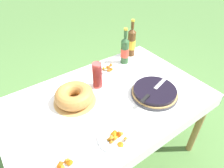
{
  "coord_description": "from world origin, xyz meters",
  "views": [
    {
      "loc": [
        -0.6,
        -0.89,
        1.73
      ],
      "look_at": [
        0.09,
        0.06,
        0.79
      ],
      "focal_mm": 32.0,
      "sensor_mm": 36.0,
      "label": 1
    }
  ],
  "objects_px": {
    "bundt_cake": "(74,96)",
    "snack_plate_right": "(109,68)",
    "serving_knife": "(153,91)",
    "cider_bottle_green": "(125,50)",
    "berry_tart": "(154,92)",
    "snack_plate_left": "(116,137)",
    "cup_stack": "(97,75)",
    "cider_bottle_amber": "(131,42)",
    "snack_plate_near": "(69,168)"
  },
  "relations": [
    {
      "from": "bundt_cake",
      "to": "snack_plate_right",
      "type": "relative_size",
      "value": 1.51
    },
    {
      "from": "serving_knife",
      "to": "cider_bottle_green",
      "type": "distance_m",
      "value": 0.52
    },
    {
      "from": "snack_plate_right",
      "to": "berry_tart",
      "type": "bearing_deg",
      "value": -80.56
    },
    {
      "from": "bundt_cake",
      "to": "serving_knife",
      "type": "bearing_deg",
      "value": -30.8
    },
    {
      "from": "snack_plate_left",
      "to": "cup_stack",
      "type": "bearing_deg",
      "value": 69.42
    },
    {
      "from": "cup_stack",
      "to": "cider_bottle_amber",
      "type": "distance_m",
      "value": 0.57
    },
    {
      "from": "berry_tart",
      "to": "cider_bottle_green",
      "type": "bearing_deg",
      "value": 78.3
    },
    {
      "from": "cider_bottle_green",
      "to": "cup_stack",
      "type": "bearing_deg",
      "value": -158.47
    },
    {
      "from": "cider_bottle_amber",
      "to": "berry_tart",
      "type": "bearing_deg",
      "value": -112.92
    },
    {
      "from": "snack_plate_right",
      "to": "cider_bottle_green",
      "type": "bearing_deg",
      "value": 0.98
    },
    {
      "from": "berry_tart",
      "to": "serving_knife",
      "type": "bearing_deg",
      "value": -164.58
    },
    {
      "from": "cider_bottle_green",
      "to": "snack_plate_left",
      "type": "bearing_deg",
      "value": -131.9
    },
    {
      "from": "bundt_cake",
      "to": "snack_plate_near",
      "type": "height_order",
      "value": "bundt_cake"
    },
    {
      "from": "snack_plate_left",
      "to": "snack_plate_right",
      "type": "relative_size",
      "value": 1.08
    },
    {
      "from": "berry_tart",
      "to": "cup_stack",
      "type": "xyz_separation_m",
      "value": [
        -0.29,
        0.33,
        0.08
      ]
    },
    {
      "from": "serving_knife",
      "to": "cider_bottle_green",
      "type": "relative_size",
      "value": 1.1
    },
    {
      "from": "serving_knife",
      "to": "snack_plate_near",
      "type": "distance_m",
      "value": 0.77
    },
    {
      "from": "berry_tart",
      "to": "serving_knife",
      "type": "distance_m",
      "value": 0.05
    },
    {
      "from": "berry_tart",
      "to": "bundt_cake",
      "type": "distance_m",
      "value": 0.59
    },
    {
      "from": "bundt_cake",
      "to": "snack_plate_left",
      "type": "xyz_separation_m",
      "value": [
        0.05,
        -0.43,
        -0.04
      ]
    },
    {
      "from": "serving_knife",
      "to": "cup_stack",
      "type": "xyz_separation_m",
      "value": [
        -0.26,
        0.34,
        0.04
      ]
    },
    {
      "from": "cup_stack",
      "to": "snack_plate_right",
      "type": "xyz_separation_m",
      "value": [
        0.21,
        0.15,
        -0.1
      ]
    },
    {
      "from": "cider_bottle_amber",
      "to": "cup_stack",
      "type": "bearing_deg",
      "value": -156.91
    },
    {
      "from": "berry_tart",
      "to": "cider_bottle_amber",
      "type": "relative_size",
      "value": 0.99
    },
    {
      "from": "berry_tart",
      "to": "cider_bottle_green",
      "type": "distance_m",
      "value": 0.51
    },
    {
      "from": "serving_knife",
      "to": "snack_plate_near",
      "type": "relative_size",
      "value": 1.81
    },
    {
      "from": "bundt_cake",
      "to": "cup_stack",
      "type": "bearing_deg",
      "value": 12.56
    },
    {
      "from": "cup_stack",
      "to": "snack_plate_near",
      "type": "bearing_deg",
      "value": -135.17
    },
    {
      "from": "berry_tart",
      "to": "snack_plate_left",
      "type": "distance_m",
      "value": 0.49
    },
    {
      "from": "berry_tart",
      "to": "snack_plate_near",
      "type": "height_order",
      "value": "berry_tart"
    },
    {
      "from": "snack_plate_near",
      "to": "serving_knife",
      "type": "bearing_deg",
      "value": 11.13
    },
    {
      "from": "cup_stack",
      "to": "snack_plate_left",
      "type": "bearing_deg",
      "value": -110.58
    },
    {
      "from": "bundt_cake",
      "to": "cider_bottle_amber",
      "type": "relative_size",
      "value": 0.86
    },
    {
      "from": "cider_bottle_green",
      "to": "snack_plate_near",
      "type": "height_order",
      "value": "cider_bottle_green"
    },
    {
      "from": "snack_plate_near",
      "to": "snack_plate_right",
      "type": "xyz_separation_m",
      "value": [
        0.7,
        0.64,
        -0.0
      ]
    },
    {
      "from": "bundt_cake",
      "to": "cider_bottle_green",
      "type": "xyz_separation_m",
      "value": [
        0.62,
        0.2,
        0.07
      ]
    },
    {
      "from": "cup_stack",
      "to": "cider_bottle_amber",
      "type": "height_order",
      "value": "cider_bottle_amber"
    },
    {
      "from": "snack_plate_right",
      "to": "snack_plate_left",
      "type": "bearing_deg",
      "value": -121.59
    },
    {
      "from": "berry_tart",
      "to": "snack_plate_near",
      "type": "xyz_separation_m",
      "value": [
        -0.78,
        -0.16,
        -0.02
      ]
    },
    {
      "from": "snack_plate_near",
      "to": "snack_plate_left",
      "type": "relative_size",
      "value": 0.93
    },
    {
      "from": "cider_bottle_amber",
      "to": "snack_plate_near",
      "type": "height_order",
      "value": "cider_bottle_amber"
    },
    {
      "from": "cider_bottle_green",
      "to": "snack_plate_right",
      "type": "distance_m",
      "value": 0.22
    },
    {
      "from": "bundt_cake",
      "to": "berry_tart",
      "type": "bearing_deg",
      "value": -28.75
    },
    {
      "from": "bundt_cake",
      "to": "cider_bottle_amber",
      "type": "xyz_separation_m",
      "value": [
        0.75,
        0.27,
        0.08
      ]
    },
    {
      "from": "serving_knife",
      "to": "bundt_cake",
      "type": "bearing_deg",
      "value": 133.78
    },
    {
      "from": "cider_bottle_green",
      "to": "snack_plate_left",
      "type": "height_order",
      "value": "cider_bottle_green"
    },
    {
      "from": "berry_tart",
      "to": "bundt_cake",
      "type": "relative_size",
      "value": 1.14
    },
    {
      "from": "berry_tart",
      "to": "bundt_cake",
      "type": "xyz_separation_m",
      "value": [
        -0.52,
        0.28,
        0.03
      ]
    },
    {
      "from": "snack_plate_near",
      "to": "bundt_cake",
      "type": "bearing_deg",
      "value": 58.86
    },
    {
      "from": "serving_knife",
      "to": "snack_plate_left",
      "type": "distance_m",
      "value": 0.47
    }
  ]
}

